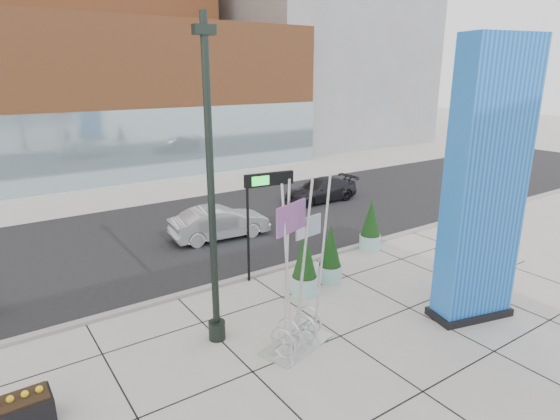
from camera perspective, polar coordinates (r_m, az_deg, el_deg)
ground at (r=14.41m, az=1.55°, el=-14.58°), size 160.00×160.00×0.00m
street_asphalt at (r=22.51m, az=-13.57°, el=-3.24°), size 80.00×12.00×0.02m
curb_edge at (r=17.39m, az=-6.29°, el=-8.71°), size 80.00×0.30×0.12m
tower_podium at (r=37.93m, az=-22.29°, el=12.39°), size 34.00×10.00×11.00m
tower_glass_front at (r=33.57m, az=-19.90°, el=7.07°), size 34.00×0.60×5.00m
building_grey_parking at (r=53.58m, az=4.22°, el=18.14°), size 20.00×18.00×18.00m
blue_pylon at (r=15.00m, az=23.66°, el=2.20°), size 2.74×1.71×8.46m
lamp_post at (r=12.67m, az=-8.26°, el=-1.19°), size 0.57×0.49×8.85m
public_art_sculpture at (r=13.15m, az=2.19°, el=-11.49°), size 2.33×1.58×4.82m
overhead_street_sign at (r=16.77m, az=-2.00°, el=2.68°), size 1.89×0.43×4.00m
round_planter_east at (r=20.52m, az=11.00°, el=-1.86°), size 0.91×0.91×2.28m
round_planter_mid at (r=17.21m, az=6.15°, el=-5.42°), size 0.88×0.88×2.20m
round_planter_west at (r=16.15m, az=3.02°, el=-6.63°), size 0.93×0.93×2.32m
box_planter_north at (r=12.32m, az=-29.77°, el=-20.82°), size 1.58×0.80×0.86m
car_silver_mid at (r=21.72m, az=-7.36°, el=-1.57°), size 4.66×1.95×1.50m
car_dark_east at (r=27.90m, az=4.96°, el=2.42°), size 4.71×1.99×1.36m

